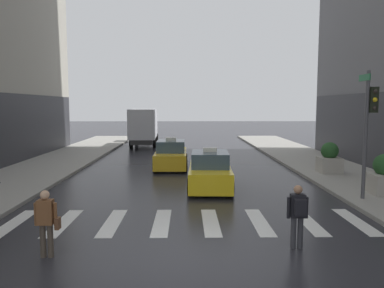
{
  "coord_description": "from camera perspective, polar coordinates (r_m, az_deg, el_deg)",
  "views": [
    {
      "loc": [
        0.01,
        -8.4,
        3.66
      ],
      "look_at": [
        0.26,
        8.0,
        1.96
      ],
      "focal_mm": 34.8,
      "sensor_mm": 36.0,
      "label": 1
    }
  ],
  "objects": [
    {
      "name": "ground_plane",
      "position": [
        9.17,
        -0.9,
        -17.62
      ],
      "size": [
        160.0,
        160.0,
        0.0
      ],
      "primitive_type": "plane",
      "color": "#26262B"
    },
    {
      "name": "box_truck",
      "position": [
        33.85,
        -7.38,
        2.78
      ],
      "size": [
        2.5,
        7.61,
        3.35
      ],
      "color": "#2D2D2D",
      "rests_on": "ground"
    },
    {
      "name": "pedestrian_with_handbag",
      "position": [
        9.75,
        -21.42,
        -10.74
      ],
      "size": [
        0.6,
        0.24,
        1.65
      ],
      "color": "#473D33",
      "rests_on": "ground"
    },
    {
      "name": "taxi_lead",
      "position": [
        16.69,
        2.75,
        -4.24
      ],
      "size": [
        2.07,
        4.6,
        1.8
      ],
      "color": "yellow",
      "rests_on": "ground"
    },
    {
      "name": "traffic_light_pole",
      "position": [
        15.33,
        25.51,
        3.82
      ],
      "size": [
        0.44,
        0.84,
        4.8
      ],
      "color": "#47474C",
      "rests_on": "curb_right"
    },
    {
      "name": "crosswalk_markings",
      "position": [
        11.98,
        -0.89,
        -11.87
      ],
      "size": [
        11.3,
        2.8,
        0.01
      ],
      "color": "silver",
      "rests_on": "ground"
    },
    {
      "name": "planter_mid_block",
      "position": [
        20.89,
        20.32,
        -2.14
      ],
      "size": [
        1.1,
        1.1,
        1.6
      ],
      "color": "#A8A399",
      "rests_on": "curb_right"
    },
    {
      "name": "planter_near_corner",
      "position": [
        16.75,
        27.4,
        -4.35
      ],
      "size": [
        1.1,
        1.1,
        1.6
      ],
      "color": "#A8A399",
      "rests_on": "curb_right"
    },
    {
      "name": "pedestrian_with_backpack",
      "position": [
        9.97,
        15.92,
        -9.96
      ],
      "size": [
        0.55,
        0.43,
        1.65
      ],
      "color": "#333338",
      "rests_on": "ground"
    },
    {
      "name": "taxi_second",
      "position": [
        22.06,
        -3.22,
        -1.76
      ],
      "size": [
        1.94,
        4.55,
        1.8
      ],
      "color": "gold",
      "rests_on": "ground"
    }
  ]
}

